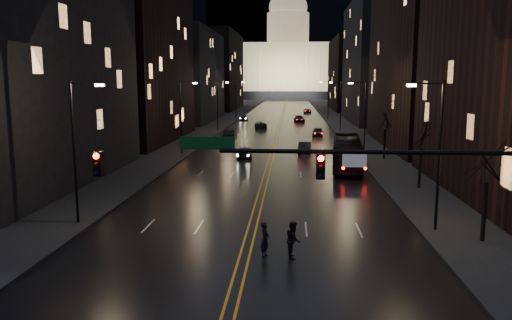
% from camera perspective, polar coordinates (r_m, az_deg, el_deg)
% --- Properties ---
extents(ground, '(900.00, 900.00, 0.00)m').
position_cam_1_polar(ground, '(21.58, -2.61, -15.46)').
color(ground, black).
rests_on(ground, ground).
extents(road, '(20.00, 320.00, 0.02)m').
position_cam_1_polar(road, '(149.79, 3.18, 5.57)').
color(road, black).
rests_on(road, ground).
extents(sidewalk_left, '(8.00, 320.00, 0.16)m').
position_cam_1_polar(sidewalk_left, '(150.66, -2.18, 5.62)').
color(sidewalk_left, black).
rests_on(sidewalk_left, ground).
extents(sidewalk_right, '(8.00, 320.00, 0.16)m').
position_cam_1_polar(sidewalk_right, '(150.22, 8.55, 5.52)').
color(sidewalk_right, black).
rests_on(sidewalk_right, ground).
extents(center_line, '(0.62, 320.00, 0.01)m').
position_cam_1_polar(center_line, '(149.79, 3.18, 5.58)').
color(center_line, orange).
rests_on(center_line, road).
extents(building_left_near, '(12.00, 28.00, 22.00)m').
position_cam_1_polar(building_left_near, '(47.66, -25.72, 10.61)').
color(building_left_near, black).
rests_on(building_left_near, ground).
extents(building_left_mid, '(12.00, 30.00, 28.00)m').
position_cam_1_polar(building_left_mid, '(77.29, -13.85, 12.50)').
color(building_left_mid, black).
rests_on(building_left_mid, ground).
extents(building_left_far, '(12.00, 34.00, 20.00)m').
position_cam_1_polar(building_left_far, '(113.93, -7.86, 9.45)').
color(building_left_far, black).
rests_on(building_left_far, ground).
extents(building_left_dist, '(12.00, 40.00, 24.00)m').
position_cam_1_polar(building_left_dist, '(161.23, -4.32, 10.06)').
color(building_left_dist, black).
rests_on(building_left_dist, ground).
extents(building_right_tall, '(12.00, 30.00, 38.00)m').
position_cam_1_polar(building_right_tall, '(72.67, 19.75, 16.45)').
color(building_right_tall, black).
rests_on(building_right_tall, ground).
extents(building_right_mid, '(12.00, 34.00, 26.00)m').
position_cam_1_polar(building_right_mid, '(113.13, 13.81, 10.80)').
color(building_right_mid, black).
rests_on(building_right_mid, ground).
extents(building_right_dist, '(12.00, 40.00, 22.00)m').
position_cam_1_polar(building_right_dist, '(160.61, 10.89, 9.58)').
color(building_right_dist, black).
rests_on(building_right_dist, ground).
extents(mountain_ridge, '(520.00, 60.00, 130.00)m').
position_cam_1_polar(mountain_ridge, '(405.18, 9.78, 16.83)').
color(mountain_ridge, black).
rests_on(mountain_ridge, ground).
extents(capitol, '(90.00, 50.00, 58.50)m').
position_cam_1_polar(capitol, '(269.64, 3.63, 10.73)').
color(capitol, black).
rests_on(capitol, ground).
extents(traffic_signal, '(17.29, 0.45, 7.00)m').
position_cam_1_polar(traffic_signal, '(20.19, 14.19, -2.21)').
color(traffic_signal, black).
rests_on(traffic_signal, ground).
extents(streetlamp_right_near, '(2.13, 0.25, 9.00)m').
position_cam_1_polar(streetlamp_right_near, '(30.94, 19.94, 1.31)').
color(streetlamp_right_near, black).
rests_on(streetlamp_right_near, ground).
extents(streetlamp_left_near, '(2.13, 0.25, 9.00)m').
position_cam_1_polar(streetlamp_left_near, '(32.53, -19.81, 1.67)').
color(streetlamp_left_near, black).
rests_on(streetlamp_left_near, ground).
extents(streetlamp_right_mid, '(2.13, 0.25, 9.00)m').
position_cam_1_polar(streetlamp_right_mid, '(60.23, 12.20, 5.13)').
color(streetlamp_right_mid, black).
rests_on(streetlamp_right_mid, ground).
extents(streetlamp_left_mid, '(2.13, 0.25, 9.00)m').
position_cam_1_polar(streetlamp_left_mid, '(61.06, -8.41, 5.29)').
color(streetlamp_left_mid, black).
rests_on(streetlamp_left_mid, ground).
extents(streetlamp_right_far, '(2.13, 0.25, 9.00)m').
position_cam_1_polar(streetlamp_right_far, '(89.99, 9.53, 6.42)').
color(streetlamp_right_far, black).
rests_on(streetlamp_right_far, ground).
extents(streetlamp_left_far, '(2.13, 0.25, 9.00)m').
position_cam_1_polar(streetlamp_left_far, '(90.55, -4.31, 6.54)').
color(streetlamp_left_far, black).
rests_on(streetlamp_left_far, ground).
extents(streetlamp_right_dist, '(2.13, 0.25, 9.00)m').
position_cam_1_polar(streetlamp_right_dist, '(119.87, 8.18, 7.07)').
color(streetlamp_right_dist, black).
rests_on(streetlamp_right_dist, ground).
extents(streetlamp_left_dist, '(2.13, 0.25, 9.00)m').
position_cam_1_polar(streetlamp_left_dist, '(120.29, -2.23, 7.16)').
color(streetlamp_left_dist, black).
rests_on(streetlamp_left_dist, ground).
extents(tree_right_near, '(2.40, 2.40, 6.65)m').
position_cam_1_polar(tree_right_near, '(29.83, 24.96, -0.34)').
color(tree_right_near, black).
rests_on(tree_right_near, ground).
extents(tree_right_mid, '(2.40, 2.40, 6.65)m').
position_cam_1_polar(tree_right_mid, '(43.08, 18.40, 2.67)').
color(tree_right_mid, black).
rests_on(tree_right_mid, ground).
extents(tree_right_far, '(2.40, 2.40, 6.65)m').
position_cam_1_polar(tree_right_far, '(58.65, 14.57, 4.40)').
color(tree_right_far, black).
rests_on(tree_right_far, ground).
extents(bus, '(3.84, 12.10, 3.32)m').
position_cam_1_polar(bus, '(52.01, 10.38, 0.81)').
color(bus, black).
rests_on(bus, ground).
extents(oncoming_car_a, '(2.10, 4.50, 1.49)m').
position_cam_1_polar(oncoming_car_a, '(57.99, -1.32, 0.88)').
color(oncoming_car_a, black).
rests_on(oncoming_car_a, ground).
extents(oncoming_car_b, '(1.98, 5.03, 1.63)m').
position_cam_1_polar(oncoming_car_b, '(76.27, -2.99, 2.88)').
color(oncoming_car_b, black).
rests_on(oncoming_car_b, ground).
extents(oncoming_car_c, '(2.70, 5.01, 1.33)m').
position_cam_1_polar(oncoming_car_c, '(96.07, 0.52, 4.06)').
color(oncoming_car_c, black).
rests_on(oncoming_car_c, ground).
extents(oncoming_car_d, '(2.36, 4.59, 1.27)m').
position_cam_1_polar(oncoming_car_d, '(114.29, -1.39, 4.83)').
color(oncoming_car_d, black).
rests_on(oncoming_car_d, ground).
extents(receding_car_a, '(1.79, 4.49, 1.45)m').
position_cam_1_polar(receding_car_a, '(62.37, 5.59, 1.39)').
color(receding_car_a, black).
rests_on(receding_car_a, ground).
extents(receding_car_b, '(2.02, 4.46, 1.48)m').
position_cam_1_polar(receding_car_b, '(81.75, 7.07, 3.18)').
color(receding_car_b, black).
rests_on(receding_car_b, ground).
extents(receding_car_c, '(2.59, 5.19, 1.45)m').
position_cam_1_polar(receding_car_c, '(110.06, 4.97, 4.69)').
color(receding_car_c, black).
rests_on(receding_car_c, ground).
extents(receding_car_d, '(2.31, 4.76, 1.31)m').
position_cam_1_polar(receding_car_d, '(141.63, 5.88, 5.60)').
color(receding_car_d, black).
rests_on(receding_car_d, ground).
extents(pedestrian_a, '(0.60, 0.76, 1.83)m').
position_cam_1_polar(pedestrian_a, '(25.82, 1.03, -9.09)').
color(pedestrian_a, black).
rests_on(pedestrian_a, ground).
extents(pedestrian_b, '(0.56, 0.95, 1.90)m').
position_cam_1_polar(pedestrian_b, '(25.77, 4.28, -9.07)').
color(pedestrian_b, black).
rests_on(pedestrian_b, ground).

